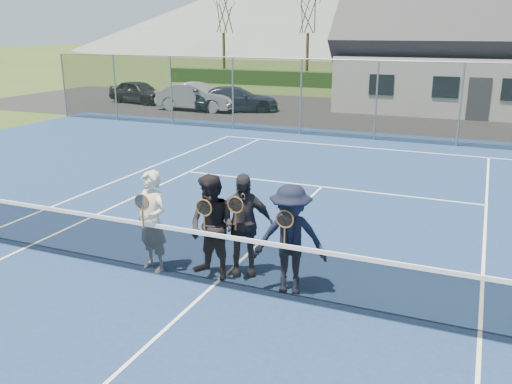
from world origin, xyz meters
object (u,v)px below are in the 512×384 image
car_a (139,92)px  player_d (290,239)px  car_b (197,97)px  clubhouse (498,32)px  player_b (212,227)px  player_a (152,221)px  player_c (242,224)px  tennis_net (213,257)px  car_c (236,99)px

car_a → player_d: player_d is taller
car_b → clubhouse: (14.16, 6.10, 3.28)m
car_a → player_b: bearing=-131.1°
player_a → car_b: bearing=116.7°
player_b → player_c: 0.52m
player_d → player_a: bearing=-176.7°
clubhouse → player_b: bearing=-100.0°
player_c → player_a: bearing=-162.3°
player_b → player_c: same height
car_a → tennis_net: (14.75, -19.24, -0.11)m
clubhouse → player_b: (-4.16, -23.68, -3.07)m
tennis_net → player_a: (-1.25, 0.18, 0.38)m
car_a → player_c: 23.88m
player_a → player_c: (1.50, 0.48, -0.00)m
clubhouse → player_b: size_ratio=8.67×
car_c → player_b: (8.00, -18.14, 0.29)m
car_a → player_b: size_ratio=2.10×
car_b → tennis_net: size_ratio=0.37×
tennis_net → player_a: size_ratio=6.49×
car_a → car_c: (6.59, -0.78, -0.01)m
clubhouse → player_c: clubhouse is taller
car_b → clubhouse: 15.76m
car_b → tennis_net: 20.58m
car_a → player_b: player_b is taller
car_a → car_c: size_ratio=0.87×
car_c → tennis_net: bearing=-179.3°
player_a → player_d: same height
car_a → car_b: (4.59, -1.34, 0.07)m
car_c → player_c: 19.69m
clubhouse → player_c: 23.84m
clubhouse → player_c: size_ratio=8.67×
car_a → player_a: player_a is taller
clubhouse → player_a: (-5.26, -23.82, -3.07)m
player_d → clubhouse: bearing=83.3°
tennis_net → player_b: 0.53m
clubhouse → car_c: bearing=-155.5°
player_c → player_d: 1.04m
car_c → player_b: bearing=-179.4°
player_b → player_d: bearing=-0.1°
car_b → clubhouse: size_ratio=0.28×
player_b → player_d: (1.39, -0.00, -0.00)m
player_d → player_b: bearing=179.9°
tennis_net → player_d: 1.32m
car_a → clubhouse: bearing=-64.4°
car_c → car_b: bearing=82.5°
clubhouse → car_b: bearing=-156.7°
player_a → clubhouse: bearing=77.6°
player_c → car_a: bearing=128.9°
car_c → player_a: size_ratio=2.43×
car_a → player_b: 23.89m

